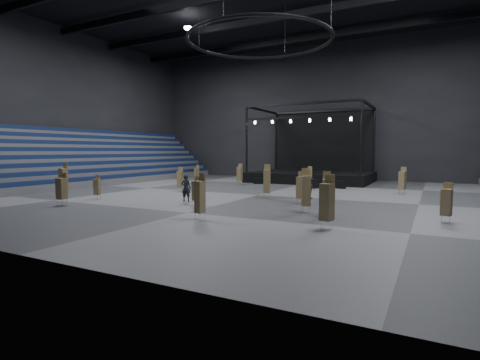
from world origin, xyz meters
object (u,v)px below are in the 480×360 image
at_px(chair_stack_2, 327,201).
at_px(crew_member, 312,188).
at_px(chair_stack_8, 327,194).
at_px(chair_stack_6, 267,181).
at_px(flight_case_right, 340,185).
at_px(chair_stack_11, 402,180).
at_px(flight_case_left, 258,181).
at_px(chair_stack_9, 62,188).
at_px(chair_stack_12, 200,196).
at_px(chair_stack_13, 97,186).
at_px(chair_stack_0, 306,190).
at_px(flight_case_mid, 313,184).
at_px(chair_stack_1, 180,179).
at_px(chair_stack_5, 309,176).
at_px(chair_stack_7, 240,173).
at_px(chair_stack_14, 64,179).
at_px(chair_stack_4, 446,202).
at_px(stage, 313,170).
at_px(man_center, 186,188).
at_px(chair_stack_3, 300,187).
at_px(chair_stack_10, 197,174).
at_px(chair_stack_15, 196,190).

xyz_separation_m(chair_stack_2, crew_member, (-4.08, 11.14, -0.59)).
bearing_deg(chair_stack_8, chair_stack_6, 116.29).
height_order(flight_case_right, chair_stack_11, chair_stack_11).
bearing_deg(chair_stack_2, flight_case_left, 140.22).
bearing_deg(chair_stack_2, chair_stack_9, -160.44).
xyz_separation_m(chair_stack_2, chair_stack_12, (-6.93, -0.53, -0.09)).
height_order(flight_case_left, chair_stack_12, chair_stack_12).
relative_size(chair_stack_9, chair_stack_13, 1.20).
bearing_deg(chair_stack_9, chair_stack_0, 11.14).
bearing_deg(flight_case_mid, chair_stack_2, -71.71).
bearing_deg(chair_stack_1, chair_stack_5, 30.12).
bearing_deg(chair_stack_6, crew_member, 5.91).
distance_m(chair_stack_7, crew_member, 13.65).
relative_size(chair_stack_5, chair_stack_14, 0.78).
bearing_deg(flight_case_left, chair_stack_4, -41.92).
height_order(chair_stack_9, chair_stack_11, chair_stack_11).
xyz_separation_m(stage, man_center, (-3.16, -22.45, -0.45)).
xyz_separation_m(flight_case_right, chair_stack_7, (-11.02, -0.77, 0.87)).
height_order(chair_stack_0, chair_stack_3, chair_stack_0).
relative_size(chair_stack_3, chair_stack_9, 1.03).
bearing_deg(chair_stack_4, chair_stack_11, 118.34).
xyz_separation_m(chair_stack_11, crew_member, (-6.17, -6.54, -0.46)).
distance_m(chair_stack_8, man_center, 11.32).
height_order(chair_stack_0, crew_member, chair_stack_0).
bearing_deg(chair_stack_14, flight_case_left, 64.92).
relative_size(chair_stack_5, crew_member, 1.37).
distance_m(chair_stack_0, chair_stack_9, 16.73).
height_order(flight_case_mid, chair_stack_13, chair_stack_13).
relative_size(chair_stack_8, chair_stack_12, 1.02).
distance_m(chair_stack_11, crew_member, 9.00).
relative_size(chair_stack_4, chair_stack_6, 0.79).
distance_m(flight_case_left, chair_stack_6, 12.98).
distance_m(flight_case_right, chair_stack_10, 15.62).
relative_size(chair_stack_11, chair_stack_13, 1.27).
bearing_deg(chair_stack_13, chair_stack_12, -37.11).
height_order(chair_stack_5, chair_stack_13, chair_stack_5).
relative_size(chair_stack_4, chair_stack_15, 1.06).
bearing_deg(chair_stack_10, chair_stack_11, 20.38).
distance_m(chair_stack_2, chair_stack_9, 18.42).
bearing_deg(stage, chair_stack_4, -58.84).
bearing_deg(chair_stack_9, crew_member, 33.54).
distance_m(chair_stack_1, chair_stack_4, 22.63).
xyz_separation_m(flight_case_left, chair_stack_15, (3.35, -17.49, 0.73)).
height_order(chair_stack_1, chair_stack_12, chair_stack_12).
xyz_separation_m(chair_stack_14, chair_stack_15, (12.63, 0.81, -0.37)).
relative_size(chair_stack_1, chair_stack_10, 1.03).
xyz_separation_m(stage, chair_stack_2, (8.86, -27.69, -0.06)).
bearing_deg(chair_stack_3, chair_stack_15, -143.89).
bearing_deg(chair_stack_13, chair_stack_1, 52.42).
bearing_deg(chair_stack_14, flight_case_mid, 47.49).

